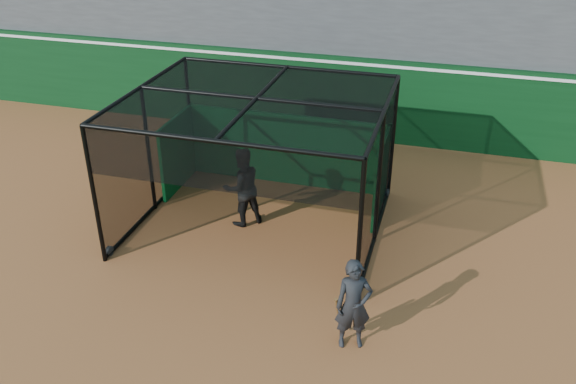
# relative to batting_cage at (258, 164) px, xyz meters

# --- Properties ---
(ground) EXTENTS (120.00, 120.00, 0.00)m
(ground) POSITION_rel_batting_cage_xyz_m (-0.11, -2.82, -1.53)
(ground) COLOR brown
(ground) RESTS_ON ground
(outfield_wall) EXTENTS (50.00, 0.50, 2.50)m
(outfield_wall) POSITION_rel_batting_cage_xyz_m (-0.11, 5.68, -0.25)
(outfield_wall) COLOR #093313
(outfield_wall) RESTS_ON ground
(batting_cage) EXTENTS (5.45, 4.72, 3.07)m
(batting_cage) POSITION_rel_batting_cage_xyz_m (0.00, 0.00, 0.00)
(batting_cage) COLOR black
(batting_cage) RESTS_ON ground
(batter) EXTENTS (1.15, 1.14, 1.88)m
(batter) POSITION_rel_batting_cage_xyz_m (-0.38, -0.06, -0.59)
(batter) COLOR black
(batter) RESTS_ON ground
(on_deck_player) EXTENTS (0.73, 0.60, 1.71)m
(on_deck_player) POSITION_rel_batting_cage_xyz_m (2.80, -3.39, -0.68)
(on_deck_player) COLOR black
(on_deck_player) RESTS_ON ground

